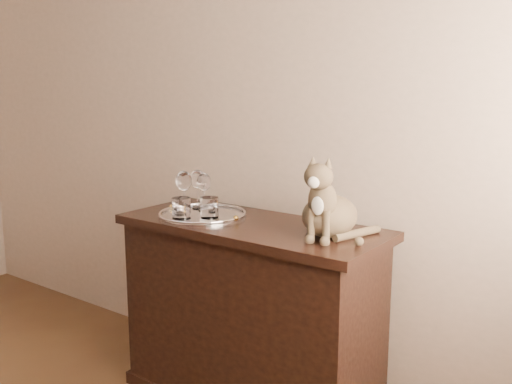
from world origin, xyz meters
TOP-DOWN VIEW (x-y plane):
  - wall_back at (0.00, 2.25)m, footprint 4.00×0.10m
  - sideboard at (0.60, 1.94)m, footprint 1.20×0.50m
  - tray at (0.35, 1.91)m, footprint 0.40×0.40m
  - wine_glass_a at (0.24, 2.00)m, footprint 0.07×0.07m
  - wine_glass_b at (0.30, 1.97)m, footprint 0.07×0.07m
  - wine_glass_c at (0.25, 1.89)m, footprint 0.07×0.07m
  - tumbler_a at (0.41, 1.88)m, footprint 0.08×0.08m
  - tumbler_b at (0.33, 1.79)m, footprint 0.08×0.08m
  - cat at (0.98, 1.95)m, footprint 0.37×0.35m

SIDE VIEW (x-z plane):
  - sideboard at x=0.60m, z-range 0.00..0.85m
  - tray at x=0.35m, z-range 0.85..0.86m
  - tumbler_a at x=0.41m, z-range 0.86..0.95m
  - tumbler_b at x=0.33m, z-range 0.86..0.95m
  - wine_glass_b at x=0.30m, z-range 0.86..1.04m
  - wine_glass_a at x=0.24m, z-range 0.86..1.04m
  - wine_glass_c at x=0.25m, z-range 0.86..1.05m
  - cat at x=0.98m, z-range 0.85..1.18m
  - wall_back at x=0.00m, z-range 0.00..2.70m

